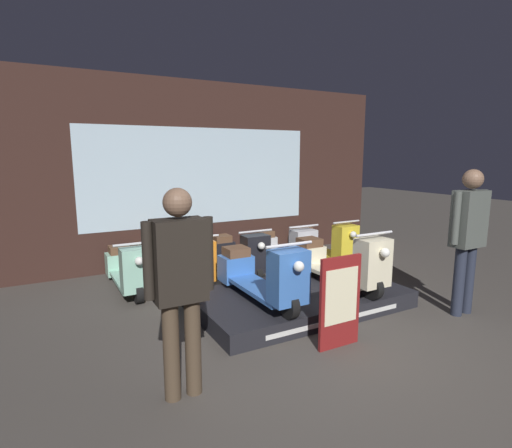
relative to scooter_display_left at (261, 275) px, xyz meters
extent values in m
plane|color=#423D38|center=(0.34, -1.08, -0.53)|extent=(30.00, 30.00, 0.00)
cube|color=#331E19|center=(0.34, 2.79, 1.07)|extent=(7.60, 0.08, 3.20)
cube|color=silver|center=(0.34, 2.75, 1.02)|extent=(4.18, 0.01, 1.70)
cube|color=black|center=(0.60, 0.04, -0.42)|extent=(2.65, 1.47, 0.21)
cube|color=silver|center=(0.60, -0.70, -0.43)|extent=(1.86, 0.01, 0.05)
cylinder|color=black|center=(0.00, -0.62, -0.16)|extent=(0.09, 0.30, 0.30)
cylinder|color=black|center=(0.00, 0.70, -0.16)|extent=(0.09, 0.30, 0.30)
cube|color=#386BBC|center=(0.00, 0.04, -0.18)|extent=(0.37, 1.23, 0.05)
cube|color=#386BBC|center=(0.00, -0.60, 0.14)|extent=(0.39, 0.27, 0.58)
cube|color=#386BBC|center=(0.00, 0.68, -0.09)|extent=(0.41, 0.31, 0.34)
cube|color=brown|center=(0.00, 0.67, 0.14)|extent=(0.30, 0.28, 0.12)
cylinder|color=silver|center=(0.00, -0.60, 0.49)|extent=(0.56, 0.03, 0.03)
sphere|color=white|center=(0.00, -0.79, 0.30)|extent=(0.11, 0.11, 0.11)
cylinder|color=black|center=(1.19, -0.62, -0.16)|extent=(0.09, 0.30, 0.30)
cylinder|color=black|center=(1.19, 0.70, -0.16)|extent=(0.09, 0.30, 0.30)
cube|color=beige|center=(1.19, 0.04, -0.18)|extent=(0.37, 1.23, 0.05)
cube|color=beige|center=(1.19, -0.60, 0.14)|extent=(0.39, 0.27, 0.58)
cube|color=beige|center=(1.19, 0.68, -0.09)|extent=(0.41, 0.31, 0.34)
cube|color=brown|center=(1.19, 0.67, 0.14)|extent=(0.30, 0.28, 0.12)
cylinder|color=silver|center=(1.19, -0.60, 0.49)|extent=(0.56, 0.03, 0.03)
sphere|color=white|center=(1.19, -0.79, 0.30)|extent=(0.11, 0.11, 0.11)
cylinder|color=black|center=(-1.19, 1.17, -0.38)|extent=(0.09, 0.30, 0.30)
cylinder|color=black|center=(-1.19, 2.48, -0.38)|extent=(0.09, 0.30, 0.30)
cube|color=#8EC6AD|center=(-1.19, 1.83, -0.39)|extent=(0.37, 1.23, 0.05)
cube|color=#8EC6AD|center=(-1.19, 1.19, -0.08)|extent=(0.39, 0.27, 0.58)
cube|color=#8EC6AD|center=(-1.19, 2.46, -0.30)|extent=(0.41, 0.31, 0.34)
cube|color=brown|center=(-1.19, 2.45, -0.07)|extent=(0.30, 0.28, 0.12)
cylinder|color=silver|center=(-1.19, 1.18, 0.27)|extent=(0.56, 0.03, 0.03)
sphere|color=white|center=(-1.19, 1.00, 0.09)|extent=(0.11, 0.11, 0.11)
cylinder|color=black|center=(-0.31, 1.17, -0.38)|extent=(0.09, 0.30, 0.30)
cylinder|color=black|center=(-0.31, 2.48, -0.38)|extent=(0.09, 0.30, 0.30)
cube|color=orange|center=(-0.31, 1.83, -0.39)|extent=(0.37, 1.23, 0.05)
cube|color=orange|center=(-0.31, 1.19, -0.08)|extent=(0.39, 0.27, 0.58)
cube|color=orange|center=(-0.31, 2.46, -0.30)|extent=(0.41, 0.31, 0.34)
cube|color=brown|center=(-0.31, 2.45, -0.07)|extent=(0.30, 0.28, 0.12)
cylinder|color=silver|center=(-0.31, 1.18, 0.27)|extent=(0.56, 0.03, 0.03)
sphere|color=white|center=(-0.31, 1.00, 0.09)|extent=(0.11, 0.11, 0.11)
cylinder|color=black|center=(0.57, 1.17, -0.38)|extent=(0.09, 0.30, 0.30)
cylinder|color=black|center=(0.57, 2.48, -0.38)|extent=(0.09, 0.30, 0.30)
cube|color=black|center=(0.57, 1.83, -0.39)|extent=(0.37, 1.23, 0.05)
cube|color=black|center=(0.57, 1.19, -0.08)|extent=(0.39, 0.27, 0.58)
cube|color=black|center=(0.57, 2.46, -0.30)|extent=(0.41, 0.31, 0.34)
cube|color=brown|center=(0.57, 2.45, -0.07)|extent=(0.30, 0.28, 0.12)
cylinder|color=silver|center=(0.57, 1.18, 0.27)|extent=(0.56, 0.03, 0.03)
sphere|color=white|center=(0.57, 1.00, 0.09)|extent=(0.11, 0.11, 0.11)
cylinder|color=black|center=(1.46, 1.17, -0.38)|extent=(0.09, 0.30, 0.30)
cylinder|color=black|center=(1.46, 2.48, -0.38)|extent=(0.09, 0.30, 0.30)
cube|color=#BCBCC1|center=(1.46, 1.83, -0.39)|extent=(0.37, 1.23, 0.05)
cube|color=#BCBCC1|center=(1.46, 1.19, -0.08)|extent=(0.39, 0.27, 0.58)
cube|color=#BCBCC1|center=(1.46, 2.46, -0.30)|extent=(0.41, 0.31, 0.34)
cube|color=brown|center=(1.46, 2.45, -0.07)|extent=(0.30, 0.28, 0.12)
cylinder|color=silver|center=(1.46, 1.18, 0.27)|extent=(0.56, 0.03, 0.03)
sphere|color=white|center=(1.46, 1.00, 0.09)|extent=(0.11, 0.11, 0.11)
cylinder|color=black|center=(2.34, 1.17, -0.38)|extent=(0.09, 0.30, 0.30)
cylinder|color=black|center=(2.34, 2.48, -0.38)|extent=(0.09, 0.30, 0.30)
cube|color=yellow|center=(2.34, 1.83, -0.39)|extent=(0.37, 1.23, 0.05)
cube|color=yellow|center=(2.34, 1.19, -0.08)|extent=(0.39, 0.27, 0.58)
cube|color=yellow|center=(2.34, 2.46, -0.30)|extent=(0.41, 0.31, 0.34)
cube|color=brown|center=(2.34, 2.45, -0.07)|extent=(0.30, 0.28, 0.12)
cylinder|color=silver|center=(2.34, 1.18, 0.27)|extent=(0.56, 0.03, 0.03)
sphere|color=white|center=(2.34, 1.00, 0.09)|extent=(0.11, 0.11, 0.11)
cylinder|color=#473828|center=(-1.42, -1.09, -0.12)|extent=(0.13, 0.13, 0.81)
cylinder|color=#473828|center=(-1.24, -1.09, -0.12)|extent=(0.13, 0.13, 0.81)
cube|color=black|center=(-1.33, -1.09, 0.61)|extent=(0.40, 0.22, 0.64)
cylinder|color=black|center=(-1.57, -1.09, 0.63)|extent=(0.08, 0.08, 0.59)
cylinder|color=black|center=(-1.09, -1.09, 0.63)|extent=(0.08, 0.08, 0.59)
sphere|color=brown|center=(-1.33, -1.09, 1.06)|extent=(0.22, 0.22, 0.22)
cylinder|color=#232838|center=(2.13, -1.09, -0.10)|extent=(0.13, 0.13, 0.85)
cylinder|color=#232838|center=(2.32, -1.09, -0.10)|extent=(0.13, 0.13, 0.85)
cube|color=#474C47|center=(2.22, -1.09, 0.66)|extent=(0.41, 0.23, 0.67)
cylinder|color=#474C47|center=(1.98, -1.09, 0.69)|extent=(0.08, 0.08, 0.62)
cylinder|color=#474C47|center=(2.47, -1.09, 0.69)|extent=(0.08, 0.08, 0.62)
sphere|color=brown|center=(2.22, -1.09, 1.13)|extent=(0.23, 0.23, 0.23)
cube|color=maroon|center=(0.33, -1.04, -0.05)|extent=(0.49, 0.04, 0.95)
cube|color=beige|center=(0.33, -1.06, 0.02)|extent=(0.40, 0.01, 0.57)
camera|label=1|loc=(-2.23, -3.98, 1.41)|focal=28.00mm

